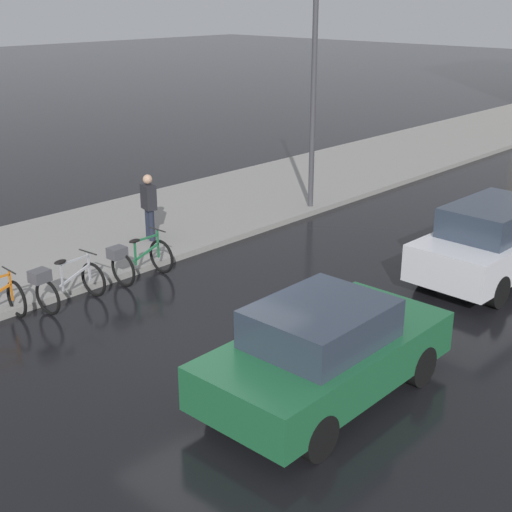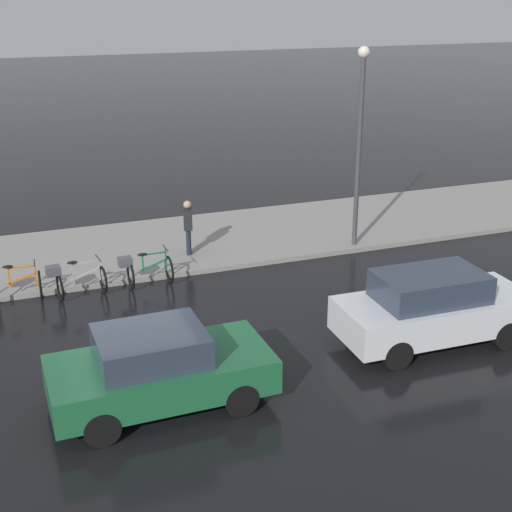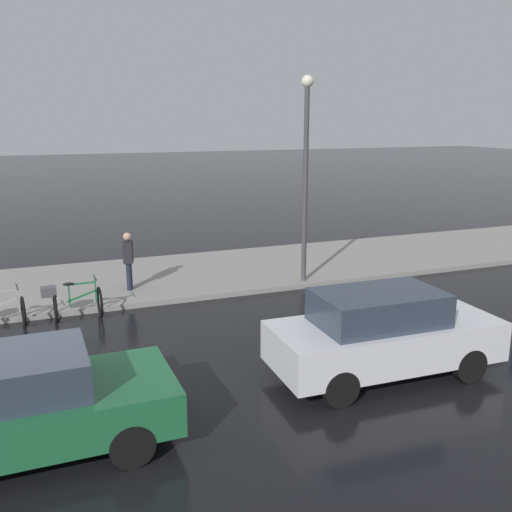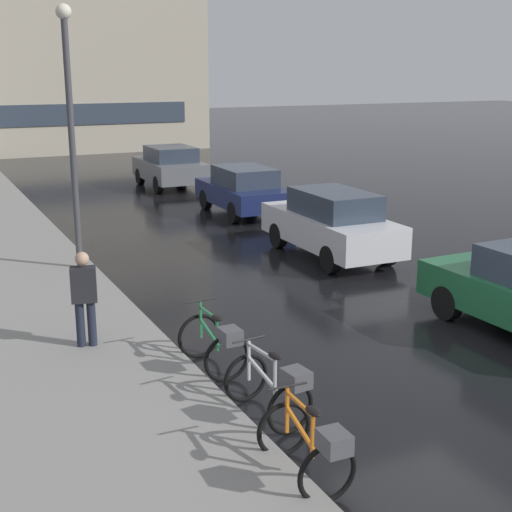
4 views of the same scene
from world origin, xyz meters
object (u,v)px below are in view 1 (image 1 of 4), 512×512
object	(u,v)px
car_green	(325,351)
bicycle_second	(64,284)
car_white	(495,241)
pedestrian	(149,206)
bicycle_third	(137,259)
streetlamp	(314,82)

from	to	relation	value
car_green	bicycle_second	bearing A→B (deg)	-171.58
car_white	pedestrian	size ratio (longest dim) A/B	2.51
bicycle_third	car_green	distance (m)	5.68
car_white	streetlamp	bearing A→B (deg)	168.02
bicycle_third	car_white	size ratio (longest dim) A/B	0.32
car_green	pedestrian	bearing A→B (deg)	160.41
bicycle_third	pedestrian	bearing A→B (deg)	134.56
car_white	streetlamp	xyz separation A→B (m)	(-5.87, 1.25, 2.63)
pedestrian	streetlamp	size ratio (longest dim) A/B	0.30
bicycle_third	pedestrian	size ratio (longest dim) A/B	0.79
bicycle_third	car_green	bearing A→B (deg)	-9.56
streetlamp	car_white	bearing A→B (deg)	-11.98
car_white	pedestrian	distance (m)	7.69
car_white	streetlamp	size ratio (longest dim) A/B	0.74
bicycle_second	streetlamp	world-z (taller)	streetlamp
car_green	bicycle_third	bearing A→B (deg)	170.44
bicycle_third	car_green	size ratio (longest dim) A/B	0.33
bicycle_third	streetlamp	distance (m)	7.09
car_green	streetlamp	xyz separation A→B (m)	(-6.23, 7.34, 2.69)
bicycle_second	car_white	bearing A→B (deg)	53.21
pedestrian	streetlamp	distance (m)	5.48
car_green	streetlamp	world-z (taller)	streetlamp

